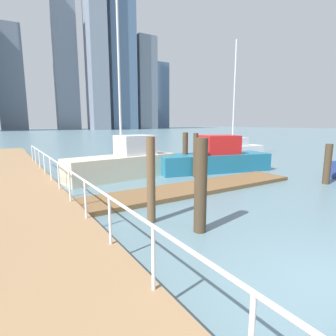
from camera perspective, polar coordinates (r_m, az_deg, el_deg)
name	(u,v)px	position (r m, az deg, el deg)	size (l,w,h in m)	color
ground_plane	(76,161)	(22.30, -19.30, 1.46)	(300.00, 300.00, 0.00)	slate
floating_dock	(192,189)	(11.89, 5.21, -4.44)	(11.17, 2.00, 0.18)	brown
boardwalk_railing	(69,176)	(9.32, -20.56, -1.65)	(0.06, 22.71, 1.08)	white
dock_piling_0	(196,155)	(14.75, 5.95, 2.77)	(0.28, 0.28, 2.44)	#473826
dock_piling_1	(328,164)	(15.16, 31.17, 0.73)	(0.33, 0.33, 1.98)	#473826
dock_piling_2	(201,186)	(7.22, 7.05, -3.90)	(0.35, 0.35, 2.60)	#473826
dock_piling_3	(151,181)	(7.87, -3.69, -2.71)	(0.26, 0.26, 2.60)	brown
dock_piling_4	(185,152)	(16.29, 3.72, 3.42)	(0.33, 0.33, 2.42)	#473826
moored_boat_1	(232,150)	(23.22, 13.74, 3.76)	(6.28, 1.62, 9.55)	white
moored_boat_4	(124,162)	(14.72, -9.39, 1.29)	(6.28, 2.51, 9.99)	beige
moored_boat_5	(215,159)	(16.76, 10.01, 1.97)	(7.35, 3.69, 2.23)	#1E6B8C
skyline_tower_2	(11,78)	(133.60, -30.76, 16.26)	(10.11, 7.95, 42.55)	slate
skyline_tower_3	(65,56)	(133.90, -21.35, 21.63)	(9.52, 7.34, 64.19)	slate
skyline_tower_4	(95,26)	(131.53, -15.51, 27.35)	(7.36, 12.51, 87.16)	gray
skyline_tower_5	(121,48)	(134.06, -10.05, 24.17)	(11.76, 9.21, 73.56)	slate
skyline_tower_6	(144,85)	(138.63, -5.28, 17.50)	(9.56, 11.80, 43.76)	slate
skyline_tower_7	(157,96)	(163.50, -2.38, 15.19)	(10.05, 11.68, 37.29)	slate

